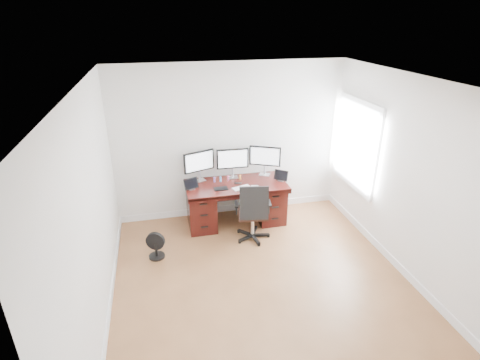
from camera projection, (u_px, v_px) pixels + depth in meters
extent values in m
plane|color=brown|center=(265.00, 289.00, 5.03)|extent=(4.50, 4.50, 0.00)
cube|color=white|center=(230.00, 142.00, 6.48)|extent=(4.00, 0.10, 2.70)
cube|color=white|center=(415.00, 184.00, 4.88)|extent=(0.10, 4.50, 2.70)
cube|color=white|center=(356.00, 144.00, 6.19)|extent=(0.04, 1.30, 1.50)
cube|color=white|center=(355.00, 145.00, 6.19)|extent=(0.01, 1.15, 1.35)
cube|color=#380E0B|center=(236.00, 185.00, 6.33)|extent=(1.70, 0.80, 0.05)
cube|color=#380E0B|center=(201.00, 208.00, 6.39)|extent=(0.45, 0.70, 0.70)
cube|color=#380E0B|center=(269.00, 200.00, 6.64)|extent=(0.45, 0.70, 0.70)
cube|color=black|center=(233.00, 190.00, 6.69)|extent=(0.74, 0.03, 0.40)
cylinder|color=black|center=(252.00, 235.00, 6.16)|extent=(0.62, 0.62, 0.08)
cylinder|color=silver|center=(252.00, 223.00, 6.07)|extent=(0.06, 0.06, 0.38)
cube|color=black|center=(253.00, 213.00, 5.99)|extent=(0.53, 0.51, 0.07)
cube|color=black|center=(254.00, 203.00, 5.68)|extent=(0.44, 0.12, 0.53)
cube|color=black|center=(236.00, 204.00, 5.91)|extent=(0.10, 0.24, 0.03)
cube|color=black|center=(269.00, 203.00, 5.93)|extent=(0.10, 0.24, 0.03)
cylinder|color=black|center=(157.00, 256.00, 5.67)|extent=(0.24, 0.24, 0.03)
cylinder|color=black|center=(156.00, 250.00, 5.63)|extent=(0.04, 0.04, 0.20)
cylinder|color=black|center=(155.00, 242.00, 5.57)|extent=(0.29, 0.15, 0.28)
cube|color=silver|center=(200.00, 180.00, 6.44)|extent=(0.22, 0.19, 0.01)
cylinder|color=silver|center=(200.00, 176.00, 6.41)|extent=(0.04, 0.04, 0.18)
cube|color=black|center=(199.00, 161.00, 6.30)|extent=(0.53, 0.22, 0.35)
cube|color=white|center=(200.00, 162.00, 6.28)|extent=(0.47, 0.18, 0.30)
cube|color=silver|center=(233.00, 177.00, 6.56)|extent=(0.18, 0.15, 0.01)
cylinder|color=silver|center=(233.00, 173.00, 6.53)|extent=(0.04, 0.04, 0.18)
cube|color=black|center=(233.00, 159.00, 6.42)|extent=(0.55, 0.05, 0.35)
cube|color=white|center=(233.00, 159.00, 6.40)|extent=(0.50, 0.02, 0.30)
cube|color=silver|center=(264.00, 174.00, 6.68)|extent=(0.22, 0.21, 0.01)
cylinder|color=silver|center=(265.00, 170.00, 6.64)|extent=(0.04, 0.04, 0.18)
cube|color=black|center=(265.00, 156.00, 6.54)|extent=(0.51, 0.27, 0.35)
cube|color=white|center=(265.00, 156.00, 6.52)|extent=(0.45, 0.22, 0.30)
cube|color=silver|center=(191.00, 189.00, 6.12)|extent=(0.12, 0.11, 0.01)
cube|color=black|center=(191.00, 184.00, 6.08)|extent=(0.25, 0.15, 0.17)
cube|color=silver|center=(281.00, 180.00, 6.43)|extent=(0.13, 0.12, 0.01)
cube|color=black|center=(281.00, 175.00, 6.40)|extent=(0.23, 0.20, 0.17)
cube|color=white|center=(242.00, 188.00, 6.16)|extent=(0.33, 0.21, 0.01)
cube|color=#B8BABF|center=(255.00, 187.00, 6.19)|extent=(0.15, 0.15, 0.01)
cube|color=black|center=(221.00, 189.00, 6.14)|extent=(0.23, 0.15, 0.01)
cube|color=black|center=(238.00, 183.00, 6.33)|extent=(0.13, 0.09, 0.01)
cylinder|color=#BC7BE5|center=(214.00, 180.00, 6.37)|extent=(0.03, 0.03, 0.06)
sphere|color=#BC7BE5|center=(214.00, 178.00, 6.35)|extent=(0.04, 0.04, 0.04)
cylinder|color=#5FA6EC|center=(221.00, 180.00, 6.39)|extent=(0.03, 0.03, 0.06)
sphere|color=#5FA6EC|center=(220.00, 177.00, 6.38)|extent=(0.04, 0.04, 0.04)
cylinder|color=#DA5D91|center=(228.00, 179.00, 6.42)|extent=(0.03, 0.03, 0.06)
sphere|color=#DA5D91|center=(228.00, 177.00, 6.40)|extent=(0.04, 0.04, 0.04)
cylinder|color=#F79E3E|center=(240.00, 178.00, 6.47)|extent=(0.03, 0.03, 0.06)
sphere|color=#F79E3E|center=(240.00, 176.00, 6.45)|extent=(0.04, 0.04, 0.04)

